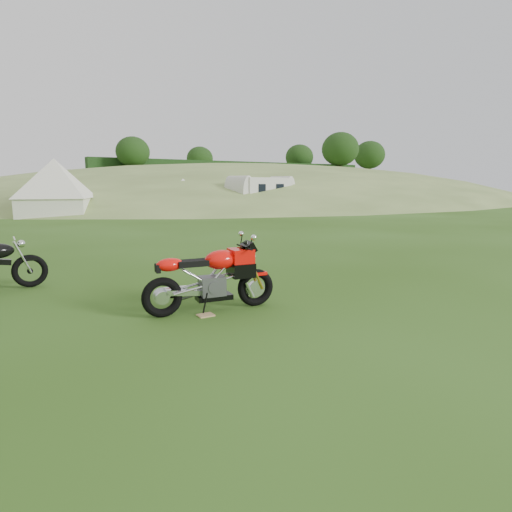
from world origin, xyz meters
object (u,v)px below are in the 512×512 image
caravan (261,194)px  plywood_board (206,315)px  tent_right (184,193)px  sport_motorcycle (211,273)px  tent_left (56,190)px

caravan → plywood_board: bearing=-136.5°
tent_right → plywood_board: bearing=-95.2°
tent_right → caravan: tent_right is taller
sport_motorcycle → tent_right: size_ratio=0.70×
caravan → tent_left: bearing=157.6°
plywood_board → tent_right: (8.85, 21.11, 1.13)m
plywood_board → caravan: (12.80, 17.89, 1.09)m
sport_motorcycle → plywood_board: sport_motorcycle is taller
sport_motorcycle → tent_left: (0.93, 20.11, 0.90)m
sport_motorcycle → tent_right: (8.68, 20.95, 0.58)m
tent_right → sport_motorcycle: bearing=-95.0°
tent_left → caravan: size_ratio=0.72×
sport_motorcycle → plywood_board: size_ratio=8.45×
plywood_board → tent_right: size_ratio=0.08×
tent_right → caravan: (3.95, -3.22, -0.04)m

